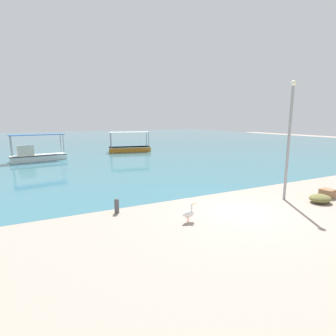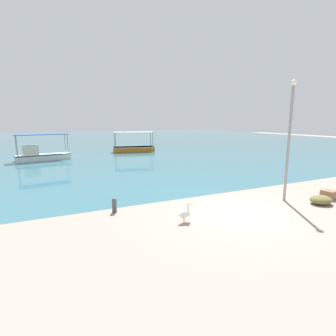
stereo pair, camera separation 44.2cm
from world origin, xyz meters
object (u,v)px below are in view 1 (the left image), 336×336
at_px(mooring_bollard, 117,205).
at_px(net_pile, 320,199).
at_px(cargo_crate, 327,193).
at_px(fishing_boat_center, 130,148).
at_px(pelican, 189,213).
at_px(fishing_boat_far_right, 36,155).
at_px(lamp_post, 289,135).

distance_m(mooring_bollard, net_pile, 10.26).
bearing_deg(mooring_bollard, cargo_crate, -14.35).
height_order(fishing_boat_center, pelican, fishing_boat_center).
relative_size(fishing_boat_far_right, mooring_bollard, 8.06).
relative_size(fishing_boat_center, net_pile, 5.03).
distance_m(pelican, net_pile, 7.42).
xyz_separation_m(fishing_boat_far_right, mooring_bollard, (3.20, -18.88, -0.28)).
relative_size(pelican, mooring_bollard, 1.18).
height_order(mooring_bollard, net_pile, mooring_bollard).
height_order(fishing_boat_center, cargo_crate, fishing_boat_center).
relative_size(fishing_boat_far_right, fishing_boat_center, 0.97).
xyz_separation_m(fishing_boat_center, net_pile, (1.66, -25.61, -0.29)).
distance_m(fishing_boat_far_right, fishing_boat_center, 11.82).
relative_size(lamp_post, cargo_crate, 9.39).
xyz_separation_m(pelican, net_pile, (7.37, -0.81, -0.16)).
xyz_separation_m(lamp_post, net_pile, (1.19, -1.22, -3.20)).
distance_m(lamp_post, cargo_crate, 4.08).
relative_size(fishing_boat_center, lamp_post, 0.93).
bearing_deg(net_pile, lamp_post, 134.36).
distance_m(fishing_boat_far_right, cargo_crate, 25.91).
bearing_deg(cargo_crate, net_pile, -161.47).
bearing_deg(fishing_boat_far_right, pelican, -75.32).
bearing_deg(lamp_post, mooring_bollard, 166.84).
height_order(lamp_post, net_pile, lamp_post).
bearing_deg(fishing_boat_far_right, fishing_boat_center, 17.27).
relative_size(net_pile, cargo_crate, 1.74).
bearing_deg(mooring_bollard, pelican, -45.37).
height_order(fishing_boat_center, net_pile, fishing_boat_center).
height_order(fishing_boat_far_right, mooring_bollard, fishing_boat_far_right).
distance_m(pelican, cargo_crate, 8.61).
bearing_deg(fishing_boat_center, pelican, -102.96).
distance_m(fishing_boat_center, pelican, 25.44).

